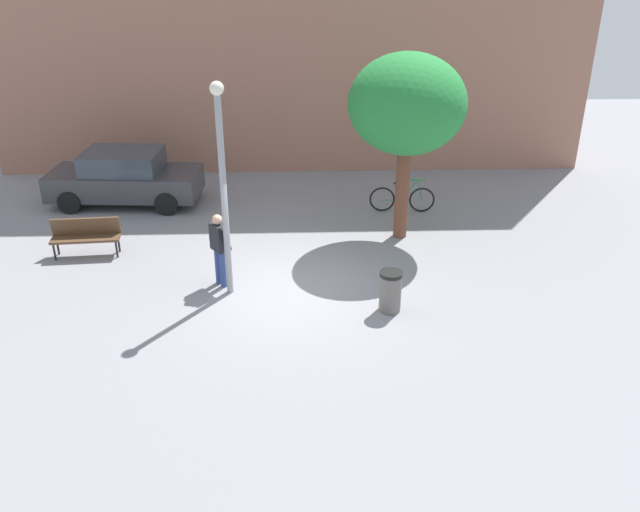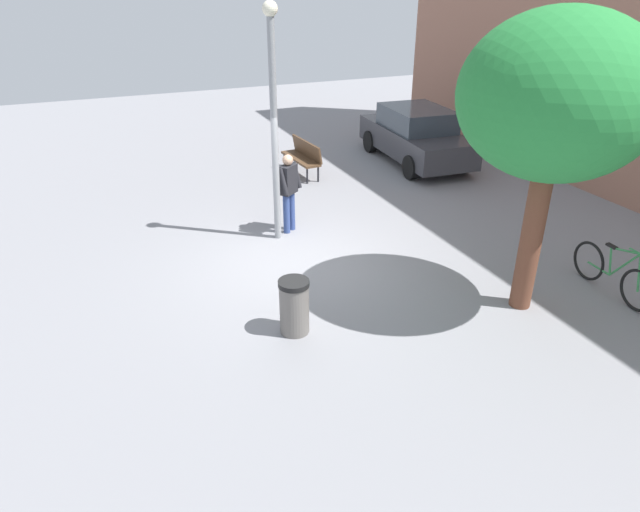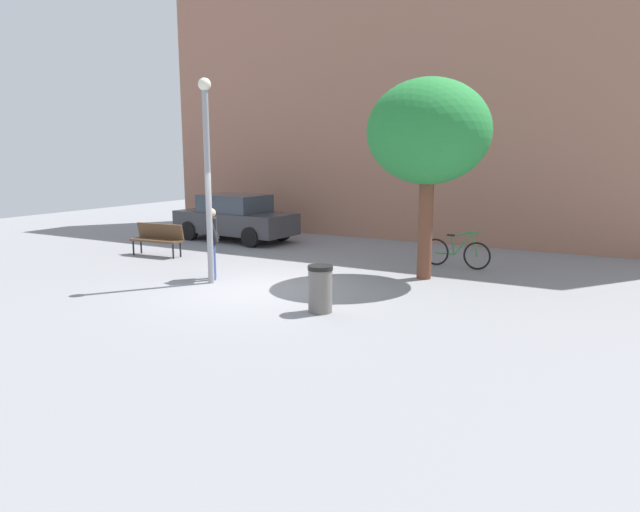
{
  "view_description": "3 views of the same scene",
  "coord_description": "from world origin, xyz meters",
  "views": [
    {
      "loc": [
        0.2,
        -12.63,
        6.99
      ],
      "look_at": [
        0.62,
        -0.47,
        1.04
      ],
      "focal_mm": 37.03,
      "sensor_mm": 36.0,
      "label": 1
    },
    {
      "loc": [
        8.87,
        -3.43,
        4.96
      ],
      "look_at": [
        1.53,
        -0.3,
        0.93
      ],
      "focal_mm": 31.8,
      "sensor_mm": 36.0,
      "label": 2
    },
    {
      "loc": [
        7.01,
        -9.9,
        2.93
      ],
      "look_at": [
        1.5,
        0.0,
        0.87
      ],
      "focal_mm": 31.89,
      "sensor_mm": 36.0,
      "label": 3
    }
  ],
  "objects": [
    {
      "name": "ground_plane",
      "position": [
        0.0,
        0.0,
        0.0
      ],
      "size": [
        36.0,
        36.0,
        0.0
      ],
      "primitive_type": "plane",
      "color": "gray"
    },
    {
      "name": "building_facade",
      "position": [
        0.0,
        9.0,
        4.72
      ],
      "size": [
        18.74,
        2.0,
        9.44
      ],
      "primitive_type": "cube",
      "color": "#9E6B56",
      "rests_on": "ground_plane"
    },
    {
      "name": "lamppost",
      "position": [
        -1.32,
        -0.04,
        2.62
      ],
      "size": [
        0.28,
        0.28,
        4.52
      ],
      "color": "gray",
      "rests_on": "ground_plane"
    },
    {
      "name": "person_by_lamppost",
      "position": [
        -1.54,
        0.3,
        0.97
      ],
      "size": [
        0.54,
        0.61,
        1.67
      ],
      "color": "#334784",
      "rests_on": "ground_plane"
    },
    {
      "name": "park_bench",
      "position": [
        -4.91,
        1.95,
        0.55
      ],
      "size": [
        1.63,
        0.59,
        0.92
      ],
      "color": "#513823",
      "rests_on": "ground_plane"
    },
    {
      "name": "plaza_tree",
      "position": [
        2.78,
        2.76,
        3.37
      ],
      "size": [
        2.8,
        2.8,
        4.59
      ],
      "color": "brown",
      "rests_on": "ground_plane"
    },
    {
      "name": "bicycle_green",
      "position": [
        3.08,
        4.42,
        0.38
      ],
      "size": [
        1.81,
        0.18,
        0.97
      ],
      "color": "black",
      "rests_on": "ground_plane"
    },
    {
      "name": "parked_car_charcoal",
      "position": [
        -4.73,
        5.33,
        0.77
      ],
      "size": [
        4.31,
        2.06,
        1.55
      ],
      "color": "#38383D",
      "rests_on": "ground_plane"
    },
    {
      "name": "trash_bin",
      "position": [
        2.03,
        -0.94,
        0.45
      ],
      "size": [
        0.47,
        0.47,
        0.88
      ],
      "color": "#66605B",
      "rests_on": "ground_plane"
    }
  ]
}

